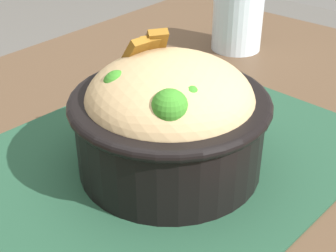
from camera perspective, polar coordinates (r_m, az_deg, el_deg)
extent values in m
cube|color=#4C3826|center=(0.53, -1.13, -5.34)|extent=(1.05, 0.76, 0.03)
cylinder|color=#412F20|center=(1.22, 2.19, -4.32)|extent=(0.04, 0.04, 0.75)
cube|color=#1E422D|center=(0.53, 0.04, -3.68)|extent=(0.45, 0.36, 0.00)
cylinder|color=black|center=(0.49, 0.00, -0.88)|extent=(0.19, 0.19, 0.08)
torus|color=black|center=(0.47, 0.00, 2.72)|extent=(0.20, 0.20, 0.01)
ellipsoid|color=tan|center=(0.47, 0.00, 2.83)|extent=(0.24, 0.24, 0.09)
sphere|color=#337B22|center=(0.41, 0.20, 2.15)|extent=(0.03, 0.03, 0.03)
sphere|color=#337B22|center=(0.46, -5.88, 4.75)|extent=(0.03, 0.03, 0.03)
sphere|color=#337B22|center=(0.43, 2.63, 3.13)|extent=(0.03, 0.03, 0.03)
cylinder|color=orange|center=(0.49, -4.84, 6.28)|extent=(0.04, 0.01, 0.01)
cube|color=brown|center=(0.50, -1.56, 8.94)|extent=(0.04, 0.04, 0.05)
cube|color=brown|center=(0.50, -2.73, 8.50)|extent=(0.03, 0.04, 0.05)
cube|color=brown|center=(0.49, -3.80, 8.27)|extent=(0.03, 0.04, 0.05)
cube|color=silver|center=(0.58, 6.08, -0.23)|extent=(0.01, 0.07, 0.00)
cube|color=silver|center=(0.60, 2.71, 1.08)|extent=(0.01, 0.01, 0.00)
cube|color=silver|center=(0.61, 1.27, 1.64)|extent=(0.02, 0.03, 0.00)
cube|color=silver|center=(0.63, -0.03, 2.65)|extent=(0.00, 0.02, 0.00)
cube|color=silver|center=(0.63, -0.37, 2.45)|extent=(0.00, 0.02, 0.00)
cube|color=silver|center=(0.62, -0.73, 2.24)|extent=(0.00, 0.02, 0.00)
cube|color=silver|center=(0.62, -1.07, 2.03)|extent=(0.00, 0.02, 0.00)
cylinder|color=silver|center=(0.80, 8.14, 12.56)|extent=(0.08, 0.08, 0.11)
cylinder|color=silver|center=(0.81, 7.97, 10.41)|extent=(0.07, 0.07, 0.04)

